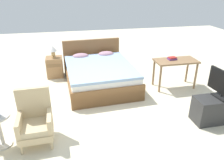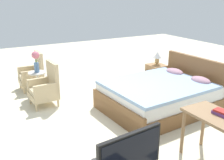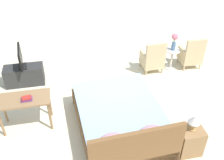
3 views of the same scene
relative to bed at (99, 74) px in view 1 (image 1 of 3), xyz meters
name	(u,v)px [view 1 (image 1 of 3)]	position (x,y,z in m)	size (l,w,h in m)	color
ground_plane	(101,107)	(-0.13, -1.13, -0.30)	(16.00, 16.00, 0.00)	beige
bed	(99,74)	(0.00, 0.00, 0.00)	(1.77, 2.26, 0.96)	brown
armchair_by_window_right	(35,122)	(-1.35, -1.99, 0.08)	(0.56, 0.56, 0.92)	#CCB284
nightstand	(55,67)	(-1.14, 0.77, -0.01)	(0.44, 0.41, 0.57)	#997047
table_lamp	(53,50)	(-1.14, 0.77, 0.48)	(0.22, 0.22, 0.33)	tan
tv_stand	(218,109)	(2.01, -2.08, -0.05)	(0.96, 0.40, 0.50)	#2D2D2D
tv_flatscreen	(224,85)	(2.01, -2.08, 0.47)	(0.23, 0.75, 0.51)	black
vanity_desk	(176,64)	(1.85, -0.53, 0.32)	(1.04, 0.52, 0.72)	#8E6B47
book_stack	(172,58)	(1.77, -0.47, 0.46)	(0.21, 0.16, 0.07)	#66387A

